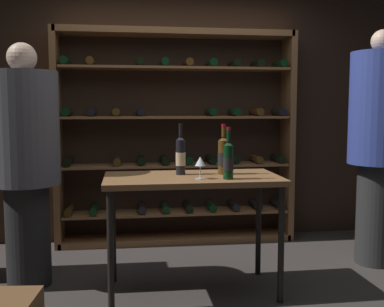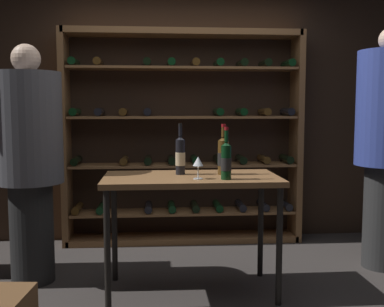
# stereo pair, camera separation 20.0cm
# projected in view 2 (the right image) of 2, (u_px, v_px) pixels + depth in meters

# --- Properties ---
(ground_plane) EXTENTS (9.28, 9.28, 0.00)m
(ground_plane) POSITION_uv_depth(u_px,v_px,m) (197.00, 297.00, 3.34)
(ground_plane) COLOR #383330
(back_wall) EXTENTS (5.39, 0.10, 2.81)m
(back_wall) POSITION_uv_depth(u_px,v_px,m) (182.00, 104.00, 4.82)
(back_wall) COLOR #332319
(back_wall) RESTS_ON ground
(wine_rack) EXTENTS (2.39, 0.32, 2.14)m
(wine_rack) POSITION_uv_depth(u_px,v_px,m) (184.00, 138.00, 4.65)
(wine_rack) COLOR brown
(wine_rack) RESTS_ON ground
(tasting_table) EXTENTS (1.27, 0.66, 0.87)m
(tasting_table) POSITION_uv_depth(u_px,v_px,m) (191.00, 188.00, 3.37)
(tasting_table) COLOR brown
(tasting_table) RESTS_ON ground
(person_host_in_suit) EXTENTS (0.51, 0.51, 1.85)m
(person_host_in_suit) POSITION_uv_depth(u_px,v_px,m) (29.00, 155.00, 3.56)
(person_host_in_suit) COLOR black
(person_host_in_suit) RESTS_ON ground
(wine_bottle_gold_foil) EXTENTS (0.09, 0.09, 0.38)m
(wine_bottle_gold_foil) POSITION_uv_depth(u_px,v_px,m) (223.00, 156.00, 3.43)
(wine_bottle_gold_foil) COLOR #4C3314
(wine_bottle_gold_foil) RESTS_ON tasting_table
(wine_bottle_red_label) EXTENTS (0.07, 0.07, 0.36)m
(wine_bottle_red_label) POSITION_uv_depth(u_px,v_px,m) (226.00, 160.00, 3.19)
(wine_bottle_red_label) COLOR black
(wine_bottle_red_label) RESTS_ON tasting_table
(wine_bottle_amber_reserve) EXTENTS (0.07, 0.07, 0.38)m
(wine_bottle_amber_reserve) POSITION_uv_depth(u_px,v_px,m) (180.00, 155.00, 3.43)
(wine_bottle_amber_reserve) COLOR black
(wine_bottle_amber_reserve) RESTS_ON tasting_table
(wine_glass_stemmed_right) EXTENTS (0.07, 0.07, 0.16)m
(wine_glass_stemmed_right) POSITION_uv_depth(u_px,v_px,m) (198.00, 162.00, 3.21)
(wine_glass_stemmed_right) COLOR silver
(wine_glass_stemmed_right) RESTS_ON tasting_table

